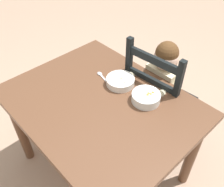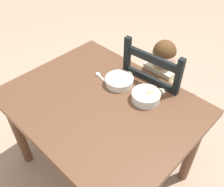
{
  "view_description": "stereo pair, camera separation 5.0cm",
  "coord_description": "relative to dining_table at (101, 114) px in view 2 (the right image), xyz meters",
  "views": [
    {
      "loc": [
        0.84,
        -0.69,
        1.78
      ],
      "look_at": [
        0.04,
        0.06,
        0.79
      ],
      "focal_mm": 39.83,
      "sensor_mm": 36.0,
      "label": 1
    },
    {
      "loc": [
        0.8,
        -0.73,
        1.78
      ],
      "look_at": [
        0.04,
        0.06,
        0.79
      ],
      "focal_mm": 39.83,
      "sensor_mm": 36.0,
      "label": 2
    }
  ],
  "objects": [
    {
      "name": "bowl_of_carrots",
      "position": [
        0.19,
        0.2,
        0.14
      ],
      "size": [
        0.17,
        0.17,
        0.06
      ],
      "color": "white",
      "rests_on": "dining_table"
    },
    {
      "name": "dining_chair",
      "position": [
        0.08,
        0.5,
        -0.16
      ],
      "size": [
        0.45,
        0.45,
        0.99
      ],
      "color": "black",
      "rests_on": "ground"
    },
    {
      "name": "ground_plane",
      "position": [
        0.0,
        0.0,
        -0.62
      ],
      "size": [
        8.0,
        8.0,
        0.0
      ],
      "primitive_type": "plane",
      "color": "tan"
    },
    {
      "name": "dining_table",
      "position": [
        0.0,
        0.0,
        0.0
      ],
      "size": [
        1.15,
        0.9,
        0.74
      ],
      "color": "brown",
      "rests_on": "ground"
    },
    {
      "name": "bowl_of_peas",
      "position": [
        -0.03,
        0.2,
        0.14
      ],
      "size": [
        0.18,
        0.18,
        0.05
      ],
      "color": "white",
      "rests_on": "dining_table"
    },
    {
      "name": "spoon",
      "position": [
        -0.18,
        0.17,
        0.12
      ],
      "size": [
        0.14,
        0.05,
        0.01
      ],
      "color": "silver",
      "rests_on": "dining_table"
    },
    {
      "name": "child_figure",
      "position": [
        0.08,
        0.49,
        0.01
      ],
      "size": [
        0.32,
        0.31,
        0.96
      ],
      "color": "beige",
      "rests_on": "ground"
    }
  ]
}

